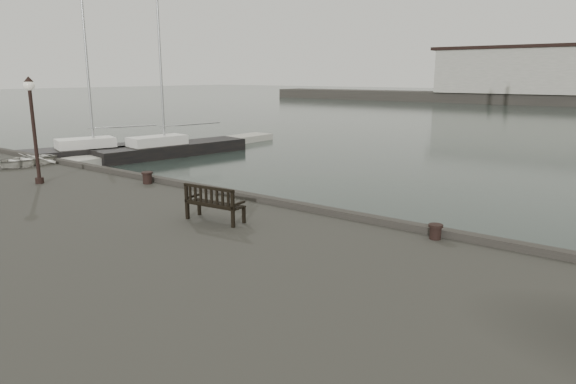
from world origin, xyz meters
name	(u,v)px	position (x,y,z in m)	size (l,w,h in m)	color
ground	(307,259)	(0.00, 0.00, 0.00)	(400.00, 400.00, 0.00)	black
pontoon	(151,152)	(-20.00, 10.00, 0.25)	(2.00, 24.00, 0.50)	beige
bench	(215,210)	(-1.21, -2.57, 1.86)	(1.70, 0.73, 0.95)	black
bollard_left	(147,178)	(-6.60, -0.58, 1.77)	(0.41, 0.41, 0.43)	black
bollard_right	(435,232)	(4.06, -0.50, 1.74)	(0.34, 0.34, 0.36)	black
lamp_post	(32,116)	(-9.73, -2.90, 3.98)	(0.38, 0.38, 3.77)	black
dinghy	(24,160)	(-13.79, -1.43, 1.83)	(1.85, 2.59, 0.54)	silver
yacht_a	(103,155)	(-21.58, 7.35, 0.24)	(5.76, 10.30, 13.60)	black
yacht_c	(172,152)	(-18.98, 11.01, 0.24)	(4.35, 10.97, 14.23)	black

